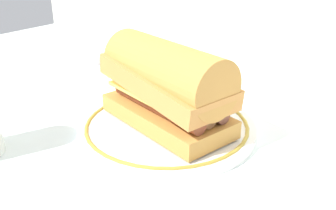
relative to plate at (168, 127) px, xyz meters
name	(u,v)px	position (x,y,z in m)	size (l,w,h in m)	color
ground_plane	(171,129)	(0.00, 0.01, -0.01)	(1.50, 1.50, 0.00)	white
plate	(168,127)	(0.00, 0.00, 0.00)	(0.27, 0.27, 0.01)	white
sausage_sandwich	(168,85)	(0.00, 0.00, 0.07)	(0.22, 0.13, 0.13)	#CB9043
salt_shaker	(101,70)	(-0.22, 0.06, 0.03)	(0.03, 0.03, 0.07)	white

